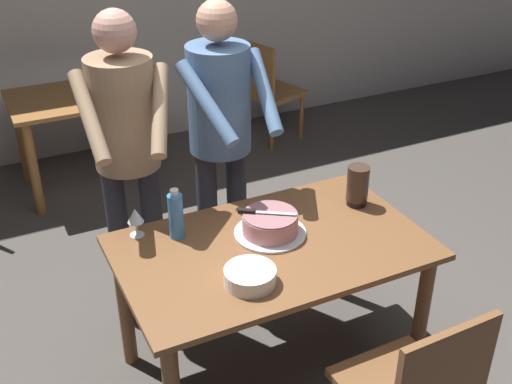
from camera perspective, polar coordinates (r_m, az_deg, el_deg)
name	(u,v)px	position (r m, az deg, el deg)	size (l,w,h in m)	color
ground_plane	(270,366)	(3.40, 1.28, -15.27)	(14.00, 14.00, 0.00)	#4C4742
main_dining_table	(272,266)	(2.99, 1.42, -6.64)	(1.41, 0.86, 0.75)	brown
cake_on_platter	(270,225)	(2.97, 1.27, -2.94)	(0.34, 0.34, 0.11)	silver
cake_knife	(255,212)	(2.94, -0.10, -1.78)	(0.24, 0.17, 0.02)	silver
plate_stack	(250,276)	(2.67, -0.54, -7.55)	(0.22, 0.22, 0.07)	white
wine_glass_near	(135,216)	(2.98, -10.74, -2.16)	(0.08, 0.08, 0.14)	silver
water_bottle	(176,215)	(2.94, -7.17, -2.08)	(0.07, 0.07, 0.25)	#387AC6
hurricane_lamp	(358,185)	(3.22, 9.07, 0.58)	(0.11, 0.11, 0.21)	black
person_cutting_cake	(221,127)	(3.29, -3.17, 5.79)	(0.47, 0.56, 1.72)	#2D2D38
person_standing_beside	(127,143)	(3.17, -11.48, 4.34)	(0.46, 0.57, 1.72)	#2D2D38
background_table	(82,115)	(4.90, -15.30, 6.62)	(1.00, 0.70, 0.74)	#9E6633
background_chair_1	(266,88)	(5.53, 0.94, 9.32)	(0.55, 0.55, 0.90)	#9E6633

